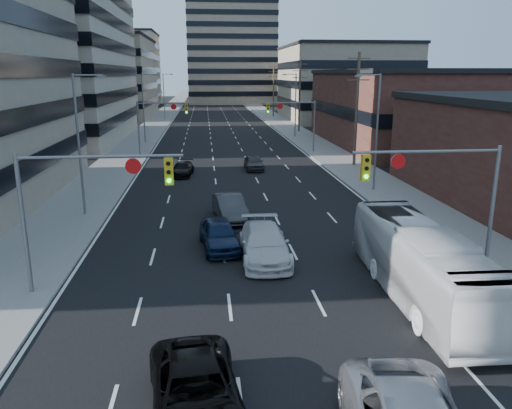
{
  "coord_description": "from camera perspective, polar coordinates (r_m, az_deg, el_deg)",
  "views": [
    {
      "loc": [
        -2.6,
        -12.14,
        8.99
      ],
      "look_at": [
        0.02,
        13.54,
        2.2
      ],
      "focal_mm": 35.0,
      "sensor_mm": 36.0,
      "label": 1
    }
  ],
  "objects": [
    {
      "name": "bg_block_right",
      "position": [
        146.32,
        8.07,
        13.43
      ],
      "size": [
        22.0,
        22.0,
        12.0
      ],
      "primitive_type": "cube",
      "color": "gray",
      "rests_on": "ground"
    },
    {
      "name": "white_van",
      "position": [
        24.81,
        0.97,
        -4.49
      ],
      "size": [
        2.39,
        5.71,
        1.65
      ],
      "primitive_type": "imported",
      "rotation": [
        0.0,
        0.0,
        -0.02
      ],
      "color": "silver",
      "rests_on": "ground"
    },
    {
      "name": "streetlight_left_mid",
      "position": [
        67.7,
        -12.62,
        11.06
      ],
      "size": [
        2.03,
        0.22,
        9.0
      ],
      "color": "slate",
      "rests_on": "ground"
    },
    {
      "name": "streetlight_left_far",
      "position": [
        102.51,
        -10.4,
        12.3
      ],
      "size": [
        2.03,
        0.22,
        9.0
      ],
      "color": "slate",
      "rests_on": "ground"
    },
    {
      "name": "apartment_tower",
      "position": [
        163.6,
        -2.99,
        21.75
      ],
      "size": [
        26.0,
        26.0,
        58.0
      ],
      "primitive_type": "cube",
      "color": "gray",
      "rests_on": "ground"
    },
    {
      "name": "sedan_grey_right",
      "position": [
        48.17,
        -0.26,
        4.85
      ],
      "size": [
        1.75,
        4.25,
        1.44
      ],
      "primitive_type": "imported",
      "rotation": [
        0.0,
        0.0,
        0.01
      ],
      "color": "#333336",
      "rests_on": "ground"
    },
    {
      "name": "signal_far_left",
      "position": [
        57.55,
        -11.04,
        9.8
      ],
      "size": [
        6.09,
        0.33,
        6.0
      ],
      "color": "slate",
      "rests_on": "ground"
    },
    {
      "name": "office_left_mid",
      "position": [
        76.32,
        -25.68,
        17.12
      ],
      "size": [
        26.0,
        34.0,
        28.0
      ],
      "primitive_type": "cube",
      "color": "#ADA089",
      "rests_on": "ground"
    },
    {
      "name": "black_pickup",
      "position": [
        14.35,
        -6.88,
        -20.55
      ],
      "size": [
        2.95,
        5.45,
        1.45
      ],
      "primitive_type": "imported",
      "rotation": [
        0.0,
        0.0,
        0.11
      ],
      "color": "black",
      "rests_on": "ground"
    },
    {
      "name": "road_surface",
      "position": [
        142.45,
        -4.86,
        11.07
      ],
      "size": [
        18.0,
        300.0,
        0.02
      ],
      "primitive_type": "cube",
      "color": "black",
      "rests_on": "ground"
    },
    {
      "name": "bg_block_left",
      "position": [
        154.25,
        -15.83,
        14.58
      ],
      "size": [
        24.0,
        24.0,
        20.0
      ],
      "primitive_type": "cube",
      "color": "#ADA089",
      "rests_on": "ground"
    },
    {
      "name": "utility_pole_midblock",
      "position": [
        79.6,
        5.01,
        12.37
      ],
      "size": [
        2.2,
        0.28,
        11.0
      ],
      "color": "#4C3D2D",
      "rests_on": "ground"
    },
    {
      "name": "office_left_far",
      "position": [
        114.17,
        -17.13,
        13.61
      ],
      "size": [
        20.0,
        30.0,
        16.0
      ],
      "primitive_type": "cube",
      "color": "gray",
      "rests_on": "ground"
    },
    {
      "name": "signal_near_right",
      "position": [
        22.99,
        20.27,
        2.1
      ],
      "size": [
        6.59,
        0.33,
        6.0
      ],
      "color": "slate",
      "rests_on": "ground"
    },
    {
      "name": "sedan_black_far",
      "position": [
        45.76,
        -8.42,
        4.04
      ],
      "size": [
        2.22,
        4.47,
        1.25
      ],
      "primitive_type": "imported",
      "rotation": [
        0.0,
        0.0,
        -0.11
      ],
      "color": "black",
      "rests_on": "ground"
    },
    {
      "name": "streetlight_right_far",
      "position": [
        73.4,
        4.42,
        11.62
      ],
      "size": [
        2.03,
        0.22,
        9.0
      ],
      "color": "slate",
      "rests_on": "ground"
    },
    {
      "name": "ground",
      "position": [
        15.33,
        5.44,
        -21.25
      ],
      "size": [
        400.0,
        400.0,
        0.0
      ],
      "primitive_type": "plane",
      "color": "black",
      "rests_on": "ground"
    },
    {
      "name": "signal_far_right",
      "position": [
        58.24,
        4.43,
        10.08
      ],
      "size": [
        6.09,
        0.33,
        6.0
      ],
      "color": "slate",
      "rests_on": "ground"
    },
    {
      "name": "utility_pole_distant",
      "position": [
        109.2,
        2.01,
        13.04
      ],
      "size": [
        2.2,
        0.28,
        11.0
      ],
      "color": "#4C3D2D",
      "rests_on": "ground"
    },
    {
      "name": "sidewalk_left",
      "position": [
        142.7,
        -9.57,
        10.96
      ],
      "size": [
        5.0,
        300.0,
        0.15
      ],
      "primitive_type": "cube",
      "color": "slate",
      "rests_on": "ground"
    },
    {
      "name": "sidewalk_right",
      "position": [
        143.12,
        -0.17,
        11.17
      ],
      "size": [
        5.0,
        300.0,
        0.15
      ],
      "primitive_type": "cube",
      "color": "slate",
      "rests_on": "ground"
    },
    {
      "name": "storefront_right_mid",
      "position": [
        67.75,
        17.59,
        10.26
      ],
      "size": [
        20.0,
        30.0,
        9.0
      ],
      "primitive_type": "cube",
      "color": "#472119",
      "rests_on": "ground"
    },
    {
      "name": "sedan_grey_center",
      "position": [
        31.63,
        -3.01,
        -0.32
      ],
      "size": [
        2.26,
        4.95,
        1.57
      ],
      "primitive_type": "imported",
      "rotation": [
        0.0,
        0.0,
        0.13
      ],
      "color": "#323234",
      "rests_on": "ground"
    },
    {
      "name": "utility_pole_block",
      "position": [
        50.47,
        11.44,
        10.8
      ],
      "size": [
        2.2,
        0.28,
        11.0
      ],
      "color": "#4C3D2D",
      "rests_on": "ground"
    },
    {
      "name": "streetlight_right_near",
      "position": [
        39.53,
        13.47,
        8.62
      ],
      "size": [
        2.03,
        0.22,
        9.0
      ],
      "color": "slate",
      "rests_on": "ground"
    },
    {
      "name": "office_right_far",
      "position": [
        103.89,
        9.85,
        13.43
      ],
      "size": [
        22.0,
        28.0,
        14.0
      ],
      "primitive_type": "cube",
      "color": "gray",
      "rests_on": "ground"
    },
    {
      "name": "transit_bus",
      "position": [
        21.44,
        18.36,
        -6.41
      ],
      "size": [
        2.82,
        11.04,
        3.06
      ],
      "primitive_type": "imported",
      "rotation": [
        0.0,
        0.0,
        -0.02
      ],
      "color": "silver",
      "rests_on": "ground"
    },
    {
      "name": "sedan_blue",
      "position": [
        26.38,
        -4.24,
        -3.45
      ],
      "size": [
        2.32,
        4.73,
        1.55
      ],
      "primitive_type": "imported",
      "rotation": [
        0.0,
        0.0,
        0.11
      ],
      "color": "#0D1934",
      "rests_on": "ground"
    },
    {
      "name": "signal_near_left",
      "position": [
        21.23,
        -18.89,
        1.24
      ],
      "size": [
        6.59,
        0.33,
        6.0
      ],
      "color": "slate",
      "rests_on": "ground"
    },
    {
      "name": "streetlight_left_near",
      "position": [
        33.29,
        -19.38,
        7.12
      ],
      "size": [
        2.03,
        0.22,
        9.0
      ],
      "color": "slate",
      "rests_on": "ground"
    }
  ]
}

